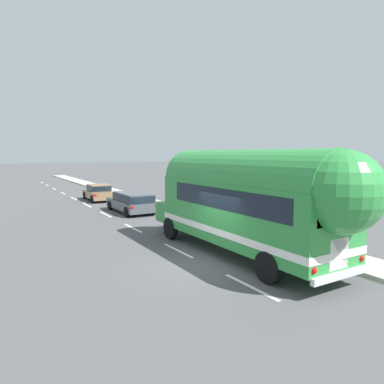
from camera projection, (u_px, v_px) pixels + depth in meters
name	position (u px, v px, depth m)	size (l,w,h in m)	color
ground_plane	(205.00, 264.00, 12.44)	(300.00, 300.00, 0.00)	#4C4C4F
lane_markings	(138.00, 210.00, 24.53)	(3.77, 80.00, 0.01)	silver
sidewalk_slab	(181.00, 212.00, 23.31)	(1.92, 90.00, 0.15)	#ADA89E
painted_bus	(250.00, 198.00, 12.92)	(2.60, 11.02, 4.12)	#2D8C3D
car_lead	(132.00, 201.00, 23.30)	(2.04, 4.74, 1.37)	#474C51
car_second	(99.00, 192.00, 29.43)	(2.03, 4.29, 1.37)	olive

